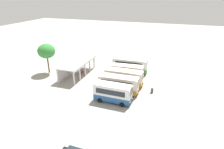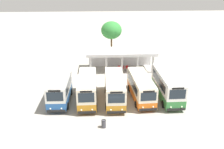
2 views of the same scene
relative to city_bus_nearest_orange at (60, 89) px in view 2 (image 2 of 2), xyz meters
The scene contains 12 objects.
ground_plane 7.82m from the city_bus_nearest_orange, 21.44° to the right, with size 180.00×180.00×0.00m, color #A39E93.
city_bus_nearest_orange is the anchor object (origin of this frame).
city_bus_second_in_row 3.45m from the city_bus_nearest_orange, ahead, with size 2.39×7.60×3.36m.
city_bus_middle_cream 6.91m from the city_bus_nearest_orange, ahead, with size 2.51×7.89×3.26m.
city_bus_fourth_amber 10.37m from the city_bus_nearest_orange, ahead, with size 2.69×7.96×3.05m.
city_bus_fifth_blue 13.82m from the city_bus_nearest_orange, ahead, with size 2.55×8.12×3.44m.
terminal_canopy 14.82m from the city_bus_nearest_orange, 53.59° to the left, with size 11.56×4.63×3.40m.
waiting_chair_end_by_column 13.81m from the city_bus_nearest_orange, 52.28° to the left, with size 0.45×0.45×0.86m.
waiting_chair_second_from_end 14.23m from the city_bus_nearest_orange, 50.06° to the left, with size 0.45×0.45×0.86m.
waiting_chair_middle_seat 14.70m from the city_bus_nearest_orange, 48.11° to the left, with size 0.45×0.45×0.86m.
roadside_tree_behind_canopy 20.42m from the city_bus_nearest_orange, 67.93° to the left, with size 3.96×3.96×7.04m.
litter_bin_apron 8.23m from the city_bus_nearest_orange, 48.83° to the right, with size 0.49×0.49×0.90m.
Camera 2 is at (-2.17, -25.98, 15.04)m, focal length 40.03 mm.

